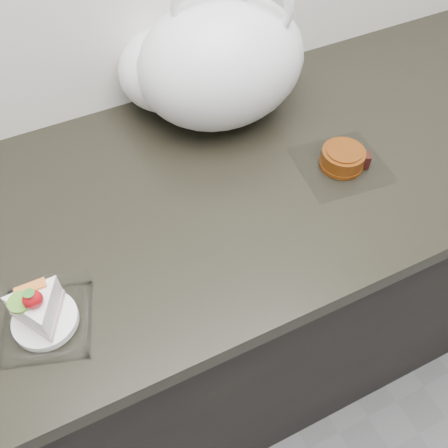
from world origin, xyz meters
name	(u,v)px	position (x,y,z in m)	size (l,w,h in m)	color
counter	(224,296)	(0.00, 1.69, 0.45)	(2.04, 0.64, 0.90)	black
cake_tray	(42,315)	(-0.39, 1.53, 0.93)	(0.17, 0.17, 0.11)	white
mooncake_wrap	(343,159)	(0.23, 1.62, 0.92)	(0.19, 0.18, 0.04)	white
plastic_bag	(211,64)	(0.06, 1.88, 1.03)	(0.44, 0.39, 0.32)	silver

